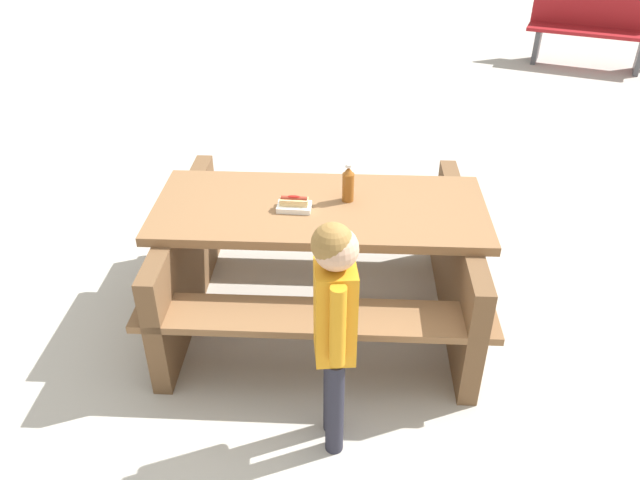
{
  "coord_description": "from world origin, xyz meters",
  "views": [
    {
      "loc": [
        -0.42,
        2.9,
        2.42
      ],
      "look_at": [
        0.0,
        0.0,
        0.52
      ],
      "focal_mm": 34.97,
      "sensor_mm": 36.0,
      "label": 1
    }
  ],
  "objects": [
    {
      "name": "park_bench_near",
      "position": [
        -2.61,
        -5.33,
        0.45
      ],
      "size": [
        1.55,
        0.77,
        0.85
      ],
      "color": "maroon",
      "rests_on": "ground"
    },
    {
      "name": "picnic_table",
      "position": [
        0.0,
        0.0,
        0.44
      ],
      "size": [
        1.93,
        1.56,
        0.75
      ],
      "color": "brown",
      "rests_on": "ground"
    },
    {
      "name": "ground_plane",
      "position": [
        0.0,
        0.0,
        0.0
      ],
      "size": [
        30.0,
        30.0,
        0.0
      ],
      "primitive_type": "plane",
      "color": "#B7B2A8",
      "rests_on": "ground"
    },
    {
      "name": "hotdog_tray",
      "position": [
        0.13,
        0.07,
        0.78
      ],
      "size": [
        0.18,
        0.12,
        0.08
      ],
      "color": "white",
      "rests_on": "picnic_table"
    },
    {
      "name": "child_in_coat",
      "position": [
        -0.19,
        0.92,
        0.77
      ],
      "size": [
        0.2,
        0.29,
        1.2
      ],
      "color": "#262633",
      "rests_on": "ground"
    },
    {
      "name": "soda_bottle",
      "position": [
        -0.14,
        -0.07,
        0.85
      ],
      "size": [
        0.06,
        0.06,
        0.22
      ],
      "color": "brown",
      "rests_on": "picnic_table"
    }
  ]
}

